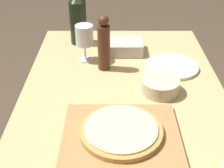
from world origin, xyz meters
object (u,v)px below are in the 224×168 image
pizza (122,130)px  wine_glass (85,36)px  pepper_mill (105,44)px  small_bowl (161,86)px  wine_bottle (79,18)px

pizza → wine_glass: size_ratio=1.57×
pepper_mill → small_bowl: bearing=-39.9°
wine_bottle → small_bowl: size_ratio=2.18×
wine_glass → small_bowl: bearing=-40.4°
wine_bottle → wine_glass: 0.19m
wine_bottle → pepper_mill: (0.13, -0.27, -0.01)m
wine_bottle → small_bowl: bearing=-51.9°
wine_bottle → wine_glass: wine_bottle is taller
small_bowl → wine_bottle: bearing=128.1°
wine_bottle → small_bowl: 0.58m
wine_bottle → pepper_mill: wine_bottle is taller
wine_glass → pepper_mill: bearing=-41.4°
pepper_mill → wine_glass: (-0.09, 0.08, 0.00)m
pepper_mill → wine_glass: pepper_mill is taller
wine_bottle → small_bowl: (0.35, -0.45, -0.10)m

